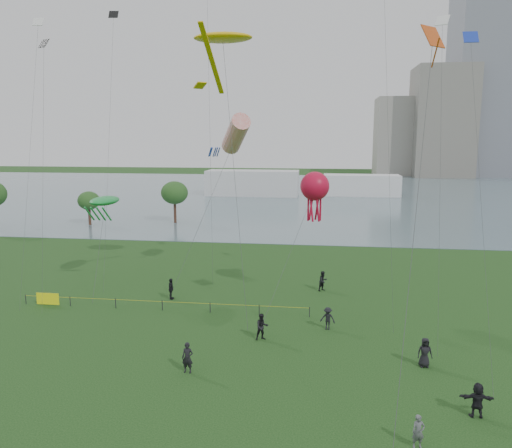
# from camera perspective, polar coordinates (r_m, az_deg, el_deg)

# --- Properties ---
(ground_plane) EXTENTS (400.00, 400.00, 0.00)m
(ground_plane) POSITION_cam_1_polar(r_m,az_deg,el_deg) (28.25, -2.82, -19.85)
(ground_plane) COLOR #133410
(lake) EXTENTS (400.00, 120.00, 0.08)m
(lake) POSITION_cam_1_polar(r_m,az_deg,el_deg) (124.97, 5.40, 3.47)
(lake) COLOR slate
(lake) RESTS_ON ground_plane
(tower) EXTENTS (24.00, 24.00, 120.00)m
(tower) POSITION_cam_1_polar(r_m,az_deg,el_deg) (205.73, 25.48, 21.95)
(tower) COLOR slate
(tower) RESTS_ON ground_plane
(building_mid) EXTENTS (20.00, 20.00, 38.00)m
(building_mid) POSITION_cam_1_polar(r_m,az_deg,el_deg) (190.74, 20.45, 10.84)
(building_mid) COLOR slate
(building_mid) RESTS_ON ground_plane
(building_low) EXTENTS (16.00, 18.00, 28.00)m
(building_low) POSITION_cam_1_polar(r_m,az_deg,el_deg) (194.06, 15.88, 9.58)
(building_low) COLOR gray
(building_low) RESTS_ON ground_plane
(pavilion_left) EXTENTS (22.00, 8.00, 6.00)m
(pavilion_left) POSITION_cam_1_polar(r_m,az_deg,el_deg) (120.74, -0.38, 4.71)
(pavilion_left) COLOR silver
(pavilion_left) RESTS_ON ground_plane
(pavilion_right) EXTENTS (18.00, 7.00, 5.00)m
(pavilion_right) POSITION_cam_1_polar(r_m,az_deg,el_deg) (123.01, 11.94, 4.36)
(pavilion_right) COLOR white
(pavilion_right) RESTS_ON ground_plane
(trees) EXTENTS (30.62, 13.87, 7.46)m
(trees) POSITION_cam_1_polar(r_m,az_deg,el_deg) (83.37, -19.79, 3.14)
(trees) COLOR #3A241A
(trees) RESTS_ON ground_plane
(fence) EXTENTS (24.07, 0.07, 1.05)m
(fence) POSITION_cam_1_polar(r_m,az_deg,el_deg) (44.22, -18.31, -8.32)
(fence) COLOR black
(fence) RESTS_ON ground_plane
(kite_flyer) EXTENTS (0.64, 0.48, 1.59)m
(kite_flyer) POSITION_cam_1_polar(r_m,az_deg,el_deg) (25.67, 18.06, -21.63)
(kite_flyer) COLOR #54585C
(kite_flyer) RESTS_ON ground_plane
(spectator_a) EXTENTS (1.12, 1.01, 1.89)m
(spectator_a) POSITION_cam_1_polar(r_m,az_deg,el_deg) (35.53, 0.69, -11.67)
(spectator_a) COLOR black
(spectator_a) RESTS_ON ground_plane
(spectator_b) EXTENTS (1.22, 0.88, 1.70)m
(spectator_b) POSITION_cam_1_polar(r_m,az_deg,el_deg) (37.69, 8.20, -10.63)
(spectator_b) COLOR black
(spectator_b) RESTS_ON ground_plane
(spectator_c) EXTENTS (0.49, 1.10, 1.86)m
(spectator_c) POSITION_cam_1_polar(r_m,az_deg,el_deg) (44.49, -9.69, -7.32)
(spectator_c) COLOR black
(spectator_c) RESTS_ON ground_plane
(spectator_d) EXTENTS (0.95, 0.67, 1.85)m
(spectator_d) POSITION_cam_1_polar(r_m,az_deg,el_deg) (33.38, 18.73, -13.73)
(spectator_d) COLOR black
(spectator_d) RESTS_ON ground_plane
(spectator_e) EXTENTS (1.71, 0.58, 1.83)m
(spectator_e) POSITION_cam_1_polar(r_m,az_deg,el_deg) (28.95, 23.98, -17.92)
(spectator_e) COLOR black
(spectator_e) RESTS_ON ground_plane
(spectator_f) EXTENTS (0.71, 0.49, 1.88)m
(spectator_f) POSITION_cam_1_polar(r_m,az_deg,el_deg) (31.27, -7.83, -14.90)
(spectator_f) COLOR black
(spectator_f) RESTS_ON ground_plane
(spectator_g) EXTENTS (1.14, 1.13, 1.86)m
(spectator_g) POSITION_cam_1_polar(r_m,az_deg,el_deg) (46.60, 7.67, -6.47)
(spectator_g) COLOR black
(spectator_g) RESTS_ON ground_plane
(kite_stingray) EXTENTS (5.46, 9.98, 22.28)m
(kite_stingray) POSITION_cam_1_polar(r_m,az_deg,el_deg) (42.83, -3.84, 20.39)
(kite_stingray) COLOR #3F3F42
(kite_windsock) EXTENTS (6.91, 7.93, 16.15)m
(kite_windsock) POSITION_cam_1_polar(r_m,az_deg,el_deg) (46.46, -2.35, 10.22)
(kite_windsock) COLOR #3F3F42
(kite_creature) EXTENTS (2.32, 7.51, 8.54)m
(kite_creature) POSITION_cam_1_polar(r_m,az_deg,el_deg) (48.75, -16.92, 2.52)
(kite_creature) COLOR #3F3F42
(kite_octopus) EXTENTS (4.88, 6.94, 11.22)m
(kite_octopus) POSITION_cam_1_polar(r_m,az_deg,el_deg) (41.40, 6.73, 4.24)
(kite_octopus) COLOR #3F3F42
(kite_delta) EXTENTS (3.40, 10.61, 20.07)m
(kite_delta) POSITION_cam_1_polar(r_m,az_deg,el_deg) (29.97, 19.42, 17.65)
(kite_delta) COLOR #3F3F42
(small_kites) EXTENTS (35.05, 16.61, 8.98)m
(small_kites) POSITION_cam_1_polar(r_m,az_deg,el_deg) (44.36, -3.99, 23.37)
(small_kites) COLOR white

